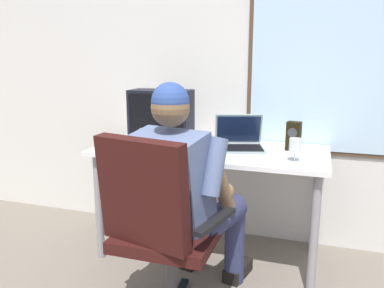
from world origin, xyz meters
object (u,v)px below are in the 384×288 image
at_px(laptop, 239,140).
at_px(wine_glass, 295,146).
at_px(desk, 210,162).
at_px(person_seated, 185,190).
at_px(office_chair, 157,221).
at_px(coffee_mug, 196,146).
at_px(desk_speaker, 294,136).
at_px(crt_monitor, 161,113).

bearing_deg(laptop, wine_glass, -32.45).
bearing_deg(desk, person_seated, -88.39).
relative_size(office_chair, wine_glass, 7.29).
bearing_deg(laptop, person_seated, -105.03).
xyz_separation_m(person_seated, coffee_mug, (-0.07, 0.40, 0.15)).
bearing_deg(desk, desk_speaker, 12.91).
bearing_deg(crt_monitor, laptop, 6.49).
xyz_separation_m(person_seated, desk_speaker, (0.51, 0.67, 0.20)).
distance_m(person_seated, wine_glass, 0.69).
relative_size(desk, coffee_mug, 16.76).
relative_size(office_chair, coffee_mug, 11.06).
distance_m(laptop, coffee_mug, 0.32).
bearing_deg(wine_glass, person_seated, -144.79).
xyz_separation_m(wine_glass, desk_speaker, (-0.03, 0.29, 0.01)).
distance_m(laptop, desk_speaker, 0.35).
bearing_deg(person_seated, coffee_mug, 99.39).
height_order(crt_monitor, coffee_mug, crt_monitor).
bearing_deg(desk_speaker, laptop, -171.54).
relative_size(laptop, coffee_mug, 4.27).
bearing_deg(laptop, desk_speaker, 8.46).
distance_m(office_chair, coffee_mug, 0.70).
bearing_deg(coffee_mug, wine_glass, -2.05).
xyz_separation_m(desk, desk_speaker, (0.52, 0.12, 0.18)).
bearing_deg(coffee_mug, desk_speaker, 24.85).
bearing_deg(coffee_mug, crt_monitor, 152.64).
bearing_deg(office_chair, wine_glass, 47.15).
bearing_deg(laptop, desk, -159.10).
distance_m(laptop, wine_glass, 0.44).
height_order(desk, desk_speaker, desk_speaker).
relative_size(laptop, desk_speaker, 2.06).
relative_size(person_seated, wine_glass, 8.97).
distance_m(office_chair, wine_glass, 0.91).
height_order(wine_glass, coffee_mug, wine_glass).
bearing_deg(desk_speaker, person_seated, -127.30).
distance_m(person_seated, coffee_mug, 0.43).
relative_size(desk, wine_glass, 11.04).
bearing_deg(office_chair, person_seated, 78.31).
bearing_deg(wine_glass, laptop, 147.55).
xyz_separation_m(office_chair, wine_glass, (0.59, 0.64, 0.27)).
bearing_deg(laptop, crt_monitor, -173.51).
bearing_deg(wine_glass, office_chair, -132.85).
bearing_deg(desk_speaker, desk, -167.09).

